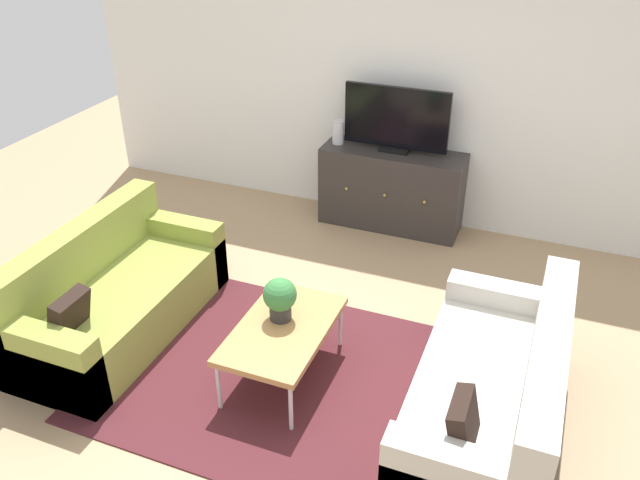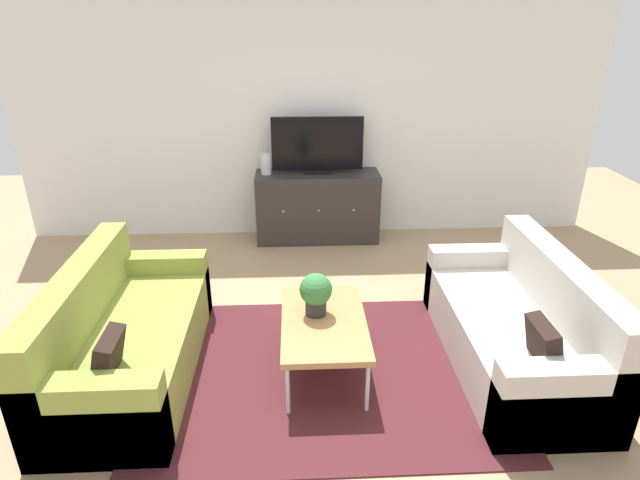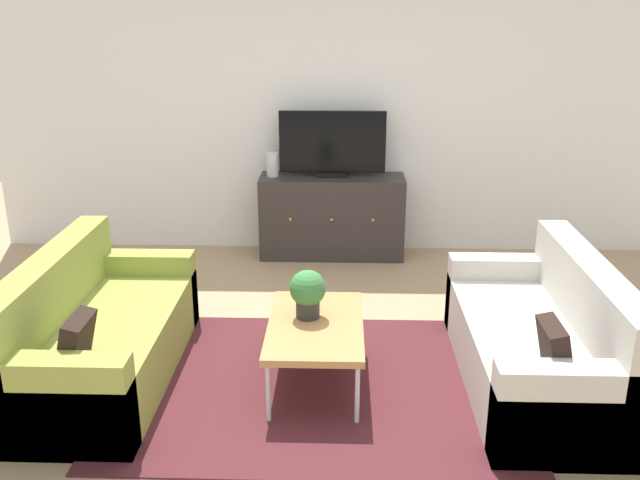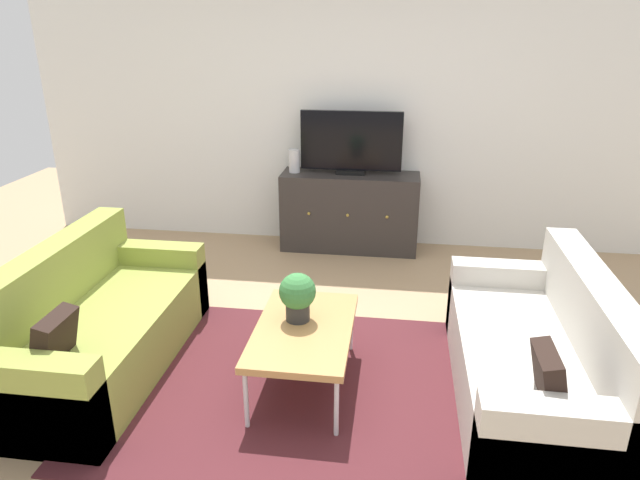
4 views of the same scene
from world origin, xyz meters
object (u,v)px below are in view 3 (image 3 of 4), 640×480
(coffee_table, at_px, (316,327))
(glass_vase, at_px, (272,164))
(couch_right_side, at_px, (546,346))
(flat_screen_tv, at_px, (332,144))
(tv_console, at_px, (332,216))
(couch_left_side, at_px, (92,339))
(potted_plant, at_px, (308,292))

(coffee_table, distance_m, glass_vase, 2.49)
(couch_right_side, bearing_deg, flat_screen_tv, 119.89)
(coffee_table, bearing_deg, couch_right_side, 0.60)
(tv_console, bearing_deg, glass_vase, 180.00)
(couch_left_side, distance_m, flat_screen_tv, 2.93)
(couch_left_side, distance_m, coffee_table, 1.43)
(couch_right_side, height_order, glass_vase, glass_vase)
(couch_left_side, bearing_deg, couch_right_side, 0.00)
(coffee_table, xyz_separation_m, glass_vase, (-0.49, 2.39, 0.50))
(potted_plant, xyz_separation_m, flat_screen_tv, (0.12, 2.32, 0.48))
(couch_left_side, height_order, flat_screen_tv, flat_screen_tv)
(coffee_table, bearing_deg, couch_left_side, 179.39)
(tv_console, distance_m, glass_vase, 0.75)
(potted_plant, distance_m, flat_screen_tv, 2.38)
(potted_plant, relative_size, flat_screen_tv, 0.32)
(flat_screen_tv, distance_m, glass_vase, 0.59)
(couch_left_side, xyz_separation_m, coffee_table, (1.43, -0.02, 0.11))
(couch_right_side, bearing_deg, couch_left_side, 180.00)
(flat_screen_tv, bearing_deg, tv_console, -90.00)
(tv_console, height_order, flat_screen_tv, flat_screen_tv)
(couch_left_side, height_order, coffee_table, couch_left_side)
(potted_plant, distance_m, tv_console, 2.32)
(coffee_table, height_order, glass_vase, glass_vase)
(flat_screen_tv, bearing_deg, potted_plant, -92.84)
(couch_left_side, bearing_deg, glass_vase, 68.50)
(couch_right_side, bearing_deg, tv_console, 120.10)
(potted_plant, bearing_deg, couch_left_side, -177.04)
(couch_right_side, relative_size, potted_plant, 5.68)
(potted_plant, bearing_deg, tv_console, 87.13)
(tv_console, relative_size, glass_vase, 6.00)
(flat_screen_tv, height_order, glass_vase, flat_screen_tv)
(couch_right_side, height_order, potted_plant, couch_right_side)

